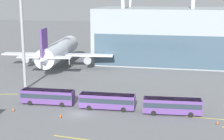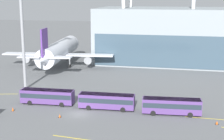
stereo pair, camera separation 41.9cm
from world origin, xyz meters
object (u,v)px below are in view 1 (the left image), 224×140
shuttle_bus_0 (48,96)px  floodlight_mast (22,23)px  traffic_cone_2 (218,122)px  airliner_at_gate_near (58,51)px  traffic_cone_0 (60,116)px  traffic_cone_1 (13,109)px  shuttle_bus_1 (107,100)px  shuttle_bus_2 (172,105)px

shuttle_bus_0 → floodlight_mast: floodlight_mast is taller
shuttle_bus_0 → traffic_cone_2: size_ratio=18.90×
airliner_at_gate_near → traffic_cone_0: bearing=-164.9°
floodlight_mast → traffic_cone_1: floodlight_mast is taller
traffic_cone_2 → shuttle_bus_1: bearing=169.6°
shuttle_bus_1 → traffic_cone_2: (20.82, -3.81, -1.54)m
traffic_cone_1 → floodlight_mast: bearing=107.3°
shuttle_bus_1 → traffic_cone_0: (-7.51, -6.34, -1.51)m
traffic_cone_2 → shuttle_bus_0: bearing=172.7°
airliner_at_gate_near → traffic_cone_2: (44.64, -40.58, -4.78)m
shuttle_bus_0 → shuttle_bus_2: same height
shuttle_bus_2 → floodlight_mast: floodlight_mast is taller
shuttle_bus_2 → traffic_cone_2: size_ratio=19.01×
shuttle_bus_1 → traffic_cone_0: shuttle_bus_1 is taller
traffic_cone_1 → traffic_cone_2: size_ratio=1.39×
shuttle_bus_1 → traffic_cone_2: bearing=-12.5°
shuttle_bus_2 → floodlight_mast: 39.58m
shuttle_bus_1 → traffic_cone_1: size_ratio=13.61×
airliner_at_gate_near → shuttle_bus_0: airliner_at_gate_near is taller
traffic_cone_0 → traffic_cone_2: 28.44m
traffic_cone_1 → traffic_cone_0: bearing=-8.0°
airliner_at_gate_near → traffic_cone_2: size_ratio=63.74×
floodlight_mast → traffic_cone_0: size_ratio=44.33×
traffic_cone_0 → traffic_cone_1: 10.37m
airliner_at_gate_near → traffic_cone_1: 42.36m
shuttle_bus_1 → shuttle_bus_2: 12.73m
shuttle_bus_2 → traffic_cone_1: bearing=-175.6°
shuttle_bus_0 → shuttle_bus_2: bearing=-4.1°
floodlight_mast → shuttle_bus_0: bearing=-45.6°
airliner_at_gate_near → shuttle_bus_0: bearing=-168.6°
traffic_cone_0 → traffic_cone_1: traffic_cone_1 is taller
airliner_at_gate_near → traffic_cone_0: airliner_at_gate_near is taller
traffic_cone_0 → traffic_cone_1: bearing=172.0°
traffic_cone_0 → traffic_cone_1: (-10.27, 1.44, 0.09)m
airliner_at_gate_near → traffic_cone_2: bearing=-137.9°
shuttle_bus_0 → traffic_cone_1: shuttle_bus_0 is taller
airliner_at_gate_near → traffic_cone_2: airliner_at_gate_near is taller
shuttle_bus_2 → airliner_at_gate_near: bearing=130.4°
airliner_at_gate_near → traffic_cone_1: (6.04, -41.67, -4.67)m
shuttle_bus_0 → shuttle_bus_1: same height
shuttle_bus_0 → shuttle_bus_1: 12.73m
shuttle_bus_1 → traffic_cone_2: shuttle_bus_1 is taller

